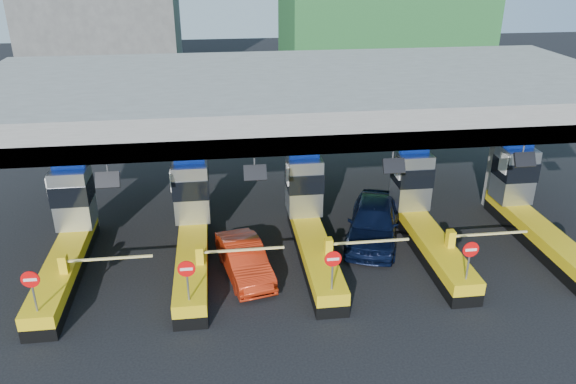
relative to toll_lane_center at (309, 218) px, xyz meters
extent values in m
plane|color=black|center=(0.00, -0.28, -1.40)|extent=(120.00, 120.00, 0.00)
cube|color=slate|center=(0.00, 2.72, 4.85)|extent=(28.00, 12.00, 1.50)
cube|color=#4C4C49|center=(0.00, -2.98, 4.45)|extent=(28.00, 0.60, 0.70)
cube|color=slate|center=(-10.00, 2.72, 1.35)|extent=(1.00, 1.00, 5.50)
cube|color=slate|center=(0.00, 2.72, 1.35)|extent=(1.00, 1.00, 5.50)
cube|color=slate|center=(10.00, 2.72, 1.35)|extent=(1.00, 1.00, 5.50)
cylinder|color=slate|center=(-7.50, -2.98, 3.85)|extent=(0.06, 0.06, 0.50)
cube|color=black|center=(-7.50, -3.18, 3.50)|extent=(0.80, 0.38, 0.54)
cylinder|color=slate|center=(-2.50, -2.98, 3.85)|extent=(0.06, 0.06, 0.50)
cube|color=black|center=(-2.50, -3.18, 3.50)|extent=(0.80, 0.38, 0.54)
cylinder|color=slate|center=(2.50, -2.98, 3.85)|extent=(0.06, 0.06, 0.50)
cube|color=black|center=(2.50, -3.18, 3.50)|extent=(0.80, 0.38, 0.54)
cylinder|color=slate|center=(7.50, -2.98, 3.85)|extent=(0.06, 0.06, 0.50)
cube|color=black|center=(7.50, -3.18, 3.50)|extent=(0.80, 0.38, 0.54)
cube|color=black|center=(-10.00, -1.28, -1.15)|extent=(1.20, 8.00, 0.50)
cube|color=#E5B70C|center=(-10.00, -1.28, -0.65)|extent=(1.20, 8.00, 0.50)
cube|color=#9EA3A8|center=(-10.00, 1.52, 0.90)|extent=(1.50, 1.50, 2.60)
cube|color=black|center=(-10.00, 1.50, 1.20)|extent=(1.56, 1.56, 0.90)
cube|color=#0C2DBF|center=(-10.00, 1.52, 2.48)|extent=(1.30, 0.35, 0.55)
cube|color=white|center=(-10.80, 1.22, 1.60)|extent=(0.06, 0.70, 0.90)
cylinder|color=slate|center=(-10.00, -4.88, 0.25)|extent=(0.07, 0.07, 1.30)
cylinder|color=red|center=(-10.00, -4.91, 0.85)|extent=(0.60, 0.04, 0.60)
cube|color=white|center=(-10.00, -4.93, 0.85)|extent=(0.42, 0.02, 0.10)
cube|color=#E5B70C|center=(-9.65, -2.48, -0.05)|extent=(0.30, 0.35, 0.70)
cube|color=white|center=(-8.00, -2.48, 0.05)|extent=(3.20, 0.08, 0.08)
cube|color=black|center=(-5.00, -1.28, -1.15)|extent=(1.20, 8.00, 0.50)
cube|color=#E5B70C|center=(-5.00, -1.28, -0.65)|extent=(1.20, 8.00, 0.50)
cube|color=#9EA3A8|center=(-5.00, 1.52, 0.90)|extent=(1.50, 1.50, 2.60)
cube|color=black|center=(-5.00, 1.50, 1.20)|extent=(1.56, 1.56, 0.90)
cube|color=#0C2DBF|center=(-5.00, 1.52, 2.48)|extent=(1.30, 0.35, 0.55)
cube|color=white|center=(-5.80, 1.22, 1.60)|extent=(0.06, 0.70, 0.90)
cylinder|color=slate|center=(-5.00, -4.88, 0.25)|extent=(0.07, 0.07, 1.30)
cylinder|color=red|center=(-5.00, -4.91, 0.85)|extent=(0.60, 0.04, 0.60)
cube|color=white|center=(-5.00, -4.93, 0.85)|extent=(0.42, 0.02, 0.10)
cube|color=#E5B70C|center=(-4.65, -2.48, -0.05)|extent=(0.30, 0.35, 0.70)
cube|color=white|center=(-3.00, -2.48, 0.05)|extent=(3.20, 0.08, 0.08)
cube|color=black|center=(0.00, -1.28, -1.15)|extent=(1.20, 8.00, 0.50)
cube|color=#E5B70C|center=(0.00, -1.28, -0.65)|extent=(1.20, 8.00, 0.50)
cube|color=#9EA3A8|center=(0.00, 1.52, 0.90)|extent=(1.50, 1.50, 2.60)
cube|color=black|center=(0.00, 1.50, 1.20)|extent=(1.56, 1.56, 0.90)
cube|color=#0C2DBF|center=(0.00, 1.52, 2.48)|extent=(1.30, 0.35, 0.55)
cube|color=white|center=(-0.80, 1.22, 1.60)|extent=(0.06, 0.70, 0.90)
cylinder|color=slate|center=(0.00, -4.88, 0.25)|extent=(0.07, 0.07, 1.30)
cylinder|color=red|center=(0.00, -4.91, 0.85)|extent=(0.60, 0.04, 0.60)
cube|color=white|center=(0.00, -4.93, 0.85)|extent=(0.42, 0.02, 0.10)
cube|color=#E5B70C|center=(0.35, -2.48, -0.05)|extent=(0.30, 0.35, 0.70)
cube|color=white|center=(2.00, -2.48, 0.05)|extent=(3.20, 0.08, 0.08)
cube|color=black|center=(5.00, -1.28, -1.15)|extent=(1.20, 8.00, 0.50)
cube|color=#E5B70C|center=(5.00, -1.28, -0.65)|extent=(1.20, 8.00, 0.50)
cube|color=#9EA3A8|center=(5.00, 1.52, 0.90)|extent=(1.50, 1.50, 2.60)
cube|color=black|center=(5.00, 1.50, 1.20)|extent=(1.56, 1.56, 0.90)
cube|color=#0C2DBF|center=(5.00, 1.52, 2.48)|extent=(1.30, 0.35, 0.55)
cube|color=white|center=(4.20, 1.22, 1.60)|extent=(0.06, 0.70, 0.90)
cylinder|color=slate|center=(5.00, -4.88, 0.25)|extent=(0.07, 0.07, 1.30)
cylinder|color=red|center=(5.00, -4.91, 0.85)|extent=(0.60, 0.04, 0.60)
cube|color=white|center=(5.00, -4.93, 0.85)|extent=(0.42, 0.02, 0.10)
cube|color=#E5B70C|center=(5.35, -2.48, -0.05)|extent=(0.30, 0.35, 0.70)
cube|color=white|center=(7.00, -2.48, 0.05)|extent=(3.20, 0.08, 0.08)
cube|color=black|center=(10.00, -1.28, -1.15)|extent=(1.20, 8.00, 0.50)
cube|color=#E5B70C|center=(10.00, -1.28, -0.65)|extent=(1.20, 8.00, 0.50)
cube|color=#9EA3A8|center=(10.00, 1.52, 0.90)|extent=(1.50, 1.50, 2.60)
cube|color=black|center=(10.00, 1.50, 1.20)|extent=(1.56, 1.56, 0.90)
cube|color=#0C2DBF|center=(10.00, 1.52, 2.48)|extent=(1.30, 0.35, 0.55)
cube|color=white|center=(9.20, 1.22, 1.60)|extent=(0.06, 0.70, 0.90)
cube|color=#E5B70C|center=(10.35, -2.48, -0.05)|extent=(0.30, 0.35, 0.70)
imported|color=black|center=(2.94, 0.20, -0.47)|extent=(3.92, 5.86, 1.85)
imported|color=#B5260D|center=(-2.93, -1.97, -0.70)|extent=(2.31, 4.47, 1.40)
camera|label=1|loc=(-3.72, -21.32, 10.81)|focal=35.00mm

